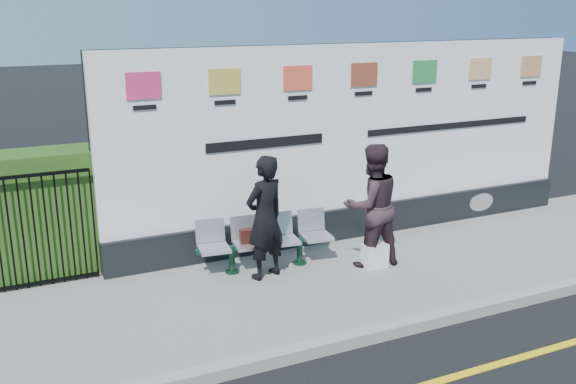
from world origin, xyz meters
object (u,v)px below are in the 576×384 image
object	(u,v)px
billboard	(359,155)
woman_left	(265,217)
woman_right	(372,206)
bench	(266,254)

from	to	relation	value
billboard	woman_left	bearing A→B (deg)	-154.60
billboard	woman_right	world-z (taller)	billboard
bench	woman_left	distance (m)	0.71
billboard	woman_left	distance (m)	2.25
woman_left	billboard	bearing A→B (deg)	-173.82
billboard	bench	distance (m)	2.26
bench	woman_left	xyz separation A→B (m)	(-0.13, -0.27, 0.64)
billboard	bench	world-z (taller)	billboard
woman_left	woman_right	world-z (taller)	woman_right
billboard	woman_left	size ratio (longest dim) A/B	4.74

